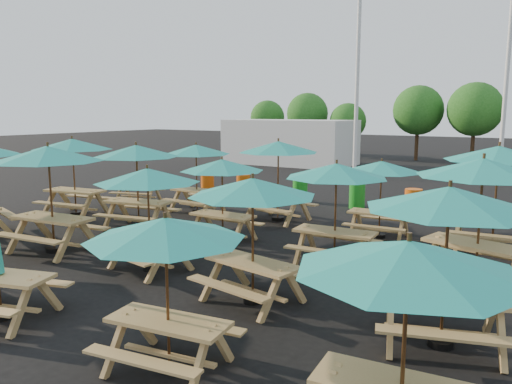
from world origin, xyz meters
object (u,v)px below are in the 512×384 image
Objects in this scene: picnic_unit_19 at (499,158)px; waste_bin_5 at (457,207)px; picnic_unit_18 at (483,174)px; waste_bin_3 at (357,196)px; picnic_unit_12 at (166,236)px; picnic_unit_17 at (449,206)px; picnic_unit_15 at (381,170)px; waste_bin_1 at (243,185)px; picnic_unit_13 at (253,193)px; picnic_unit_5 at (48,159)px; picnic_unit_3 at (137,153)px; waste_bin_2 at (300,190)px; picnic_unit_6 at (136,155)px; picnic_unit_2 at (72,148)px; picnic_unit_16 at (408,267)px; picnic_unit_9 at (148,180)px; picnic_unit_11 at (278,151)px; picnic_unit_10 at (222,169)px; waste_bin_4 at (413,202)px; waste_bin_0 at (207,183)px; picnic_unit_7 at (196,153)px; picnic_unit_14 at (336,175)px.

waste_bin_5 is at bearing 109.01° from picnic_unit_19.
picnic_unit_18 is 3.43× the size of waste_bin_3.
picnic_unit_17 reaches higher than picnic_unit_12.
waste_bin_1 is at bearing 148.46° from picnic_unit_15.
picnic_unit_19 reaches higher than picnic_unit_13.
picnic_unit_19 is (2.72, 8.54, 0.44)m from picnic_unit_12.
picnic_unit_5 is 9.41m from picnic_unit_18.
waste_bin_2 is at bearing 14.21° from picnic_unit_3.
picnic_unit_18 is at bearing -75.92° from waste_bin_5.
waste_bin_1 is (-0.57, 6.22, -1.69)m from picnic_unit_6.
picnic_unit_15 is at bearing 5.19° from picnic_unit_2.
picnic_unit_16 is 2.60m from picnic_unit_17.
picnic_unit_19 is at bearing 3.39° from picnic_unit_2.
waste_bin_3 is (-2.01, 11.75, -1.35)m from picnic_unit_12.
picnic_unit_9 is 6.19m from picnic_unit_15.
picnic_unit_2 is 1.02× the size of picnic_unit_5.
picnic_unit_6 is at bearing -125.79° from picnic_unit_11.
waste_bin_3 is (1.27, 6.12, -1.45)m from picnic_unit_10.
picnic_unit_12 is 3.02m from picnic_unit_16.
picnic_unit_19 is 3.20× the size of waste_bin_4.
picnic_unit_5 reaches higher than picnic_unit_6.
picnic_unit_2 reaches higher than waste_bin_1.
waste_bin_3 is at bearing 44.27° from picnic_unit_6.
waste_bin_3 is (1.17, 8.85, -1.48)m from picnic_unit_9.
picnic_unit_2 is 1.06× the size of picnic_unit_11.
picnic_unit_19 reaches higher than waste_bin_0.
picnic_unit_7 is at bearing 129.91° from picnic_unit_9.
picnic_unit_16 is 8.54m from picnic_unit_19.
picnic_unit_16 is (6.36, -8.58, -0.25)m from picnic_unit_11.
picnic_unit_12 is 12.61m from waste_bin_2.
waste_bin_4 is at bearing 178.23° from waste_bin_5.
waste_bin_3 is at bearing 29.90° from picnic_unit_2.
waste_bin_4 is at bearing -0.14° from waste_bin_0.
picnic_unit_15 is at bearing -27.41° from waste_bin_1.
picnic_unit_15 is at bearing 95.58° from picnic_unit_13.
picnic_unit_14 is 6.41m from waste_bin_5.
picnic_unit_13 reaches higher than waste_bin_2.
picnic_unit_5 is 2.81m from picnic_unit_6.
picnic_unit_14 is (9.29, -3.16, 0.16)m from picnic_unit_3.
waste_bin_3 is (-5.02, 11.74, -1.47)m from picnic_unit_16.
waste_bin_4 is at bearing 89.53° from picnic_unit_17.
picnic_unit_6 reaches higher than waste_bin_1.
waste_bin_5 is at bearing 88.43° from picnic_unit_13.
picnic_unit_19 is at bearing 24.64° from picnic_unit_10.
picnic_unit_15 is (0.35, 5.67, -0.15)m from picnic_unit_13.
picnic_unit_18 reaches higher than waste_bin_5.
picnic_unit_10 reaches higher than waste_bin_2.
picnic_unit_19 is (-0.29, 8.53, 0.33)m from picnic_unit_16.
picnic_unit_3 is 0.87× the size of picnic_unit_18.
waste_bin_0 is at bearing 71.87° from picnic_unit_2.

